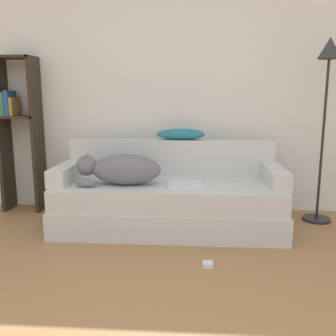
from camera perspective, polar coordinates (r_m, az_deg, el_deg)
name	(u,v)px	position (r m, az deg, el deg)	size (l,w,h in m)	color
wall_back	(162,78)	(3.88, -0.90, 13.56)	(7.92, 0.06, 2.70)	silver
couch	(169,206)	(3.37, 0.12, -5.77)	(1.99, 0.82, 0.42)	silver
couch_backrest	(171,157)	(3.61, 0.50, 1.64)	(1.95, 0.15, 0.34)	silver
couch_arm_left	(67,173)	(3.48, -15.19, -0.72)	(0.15, 0.63, 0.15)	silver
couch_arm_right	(275,176)	(3.35, 15.98, -1.18)	(0.15, 0.63, 0.15)	silver
dog	(121,169)	(3.24, -7.19, -0.18)	(0.73, 0.30, 0.27)	slate
laptop	(186,184)	(3.22, 2.69, -2.46)	(0.30, 0.26, 0.02)	silver
throw_pillow	(181,134)	(3.60, 1.93, 5.17)	(0.47, 0.16, 0.10)	teal
bookshelf	(19,126)	(4.10, -21.78, 6.00)	(0.39, 0.26, 1.56)	#2D2319
floor_lamp	(327,85)	(3.71, 23.07, 11.58)	(0.26, 0.26, 1.68)	#232326
power_adapter	(208,264)	(2.72, 6.09, -14.40)	(0.07, 0.07, 0.03)	silver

